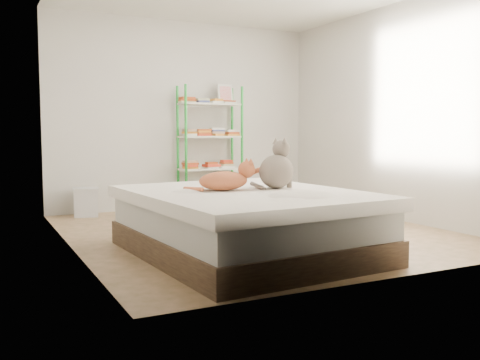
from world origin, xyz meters
TOP-DOWN VIEW (x-y plane):
  - room at (0.00, 0.00)m, footprint 3.81×4.21m
  - bed at (-0.59, -0.93)m, footprint 1.88×2.28m
  - orange_cat at (-0.74, -0.81)m, footprint 0.54×0.31m
  - grey_cat at (-0.24, -0.87)m, footprint 0.49×0.45m
  - shelf_unit at (0.31, 1.88)m, footprint 0.88×0.36m
  - cardboard_box at (0.37, 0.97)m, footprint 0.55×0.56m
  - white_bin at (-1.42, 1.85)m, footprint 0.37×0.34m

SIDE VIEW (x-z plane):
  - cardboard_box at x=0.37m, z-range -0.02..0.34m
  - white_bin at x=-1.42m, z-range 0.00..0.37m
  - bed at x=-0.59m, z-range 0.00..0.55m
  - orange_cat at x=-0.74m, z-range 0.55..0.76m
  - grey_cat at x=-0.24m, z-range 0.55..0.99m
  - shelf_unit at x=0.31m, z-range 0.04..1.79m
  - room at x=0.00m, z-range 0.00..2.61m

